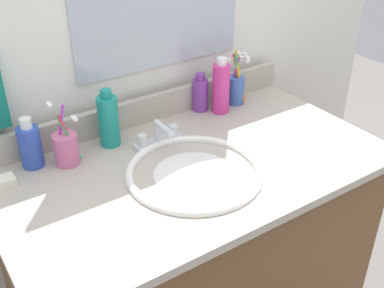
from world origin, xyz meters
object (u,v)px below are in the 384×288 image
at_px(bottle_soap_pink, 221,88).
at_px(cup_pink, 66,148).
at_px(soap_bar, 3,182).
at_px(bottle_cream_purple, 200,94).
at_px(faucet, 159,136).
at_px(cup_blue_plastic, 236,87).
at_px(bottle_mouthwash_teal, 108,120).
at_px(bottle_shampoo_blue, 30,146).

distance_m(bottle_soap_pink, cup_pink, 0.57).
xyz_separation_m(bottle_soap_pink, soap_bar, (-0.76, -0.03, -0.08)).
bearing_deg(bottle_cream_purple, faucet, -152.25).
bearing_deg(cup_blue_plastic, bottle_soap_pink, -162.89).
height_order(bottle_mouthwash_teal, cup_pink, cup_pink).
bearing_deg(bottle_soap_pink, bottle_mouthwash_teal, 178.45).
bearing_deg(bottle_soap_pink, bottle_shampoo_blue, 177.88).
height_order(bottle_cream_purple, cup_blue_plastic, cup_blue_plastic).
bearing_deg(bottle_shampoo_blue, soap_bar, -152.51).
xyz_separation_m(bottle_cream_purple, soap_bar, (-0.71, -0.08, -0.05)).
relative_size(bottle_soap_pink, cup_pink, 1.02).
bearing_deg(cup_blue_plastic, bottle_shampoo_blue, -179.78).
relative_size(bottle_cream_purple, soap_bar, 2.14).
bearing_deg(bottle_cream_purple, bottle_soap_pink, -45.41).
height_order(bottle_shampoo_blue, cup_pink, cup_pink).
distance_m(faucet, bottle_shampoo_blue, 0.38).
distance_m(faucet, cup_blue_plastic, 0.40).
bearing_deg(bottle_shampoo_blue, bottle_mouthwash_teal, -3.11).
relative_size(bottle_soap_pink, cup_blue_plastic, 1.00).
bearing_deg(cup_blue_plastic, faucet, -164.88).
relative_size(bottle_shampoo_blue, bottle_soap_pink, 0.78).
xyz_separation_m(bottle_shampoo_blue, soap_bar, (-0.10, -0.05, -0.05)).
xyz_separation_m(bottle_mouthwash_teal, bottle_soap_pink, (0.42, -0.01, 0.01)).
xyz_separation_m(cup_blue_plastic, cup_pink, (-0.66, -0.05, -0.01)).
xyz_separation_m(bottle_cream_purple, cup_blue_plastic, (0.14, -0.02, -0.00)).
bearing_deg(cup_pink, soap_bar, -177.14).
bearing_deg(soap_bar, bottle_soap_pink, 2.14).
distance_m(bottle_cream_purple, cup_blue_plastic, 0.14).
xyz_separation_m(cup_pink, soap_bar, (-0.19, -0.01, -0.04)).
xyz_separation_m(bottle_shampoo_blue, cup_blue_plastic, (0.74, 0.00, -0.01)).
xyz_separation_m(cup_blue_plastic, soap_bar, (-0.84, -0.06, -0.05)).
distance_m(bottle_mouthwash_teal, bottle_soap_pink, 0.42).
bearing_deg(cup_blue_plastic, soap_bar, -176.25).
xyz_separation_m(bottle_soap_pink, cup_blue_plastic, (0.09, 0.03, -0.03)).
bearing_deg(bottle_soap_pink, soap_bar, -177.86).
relative_size(bottle_soap_pink, soap_bar, 3.10).
xyz_separation_m(bottle_mouthwash_teal, cup_pink, (-0.15, -0.03, -0.03)).
bearing_deg(faucet, cup_blue_plastic, 15.12).
bearing_deg(cup_pink, faucet, -11.67).
height_order(cup_blue_plastic, cup_pink, cup_blue_plastic).
distance_m(bottle_mouthwash_teal, soap_bar, 0.35).
bearing_deg(bottle_mouthwash_teal, bottle_soap_pink, -1.55).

